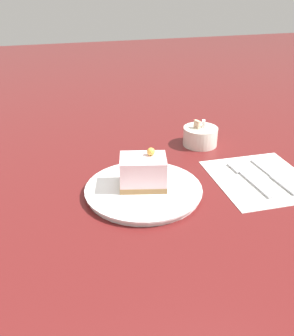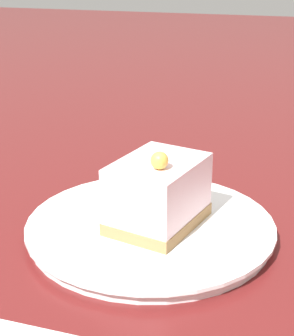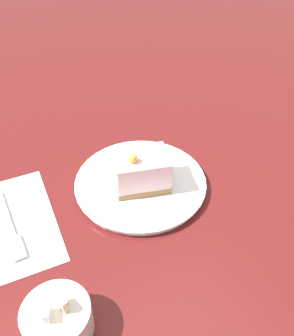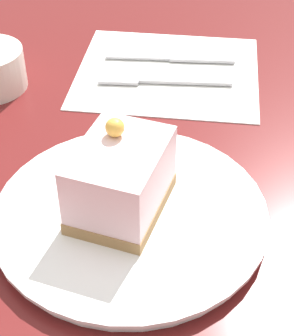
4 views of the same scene
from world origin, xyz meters
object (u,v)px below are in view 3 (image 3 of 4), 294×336
plate (140,183)px  sugar_bowl (58,320)px  fork (11,229)px  cake_slice (142,171)px

plate → sugar_bowl: size_ratio=2.69×
plate → fork: size_ratio=1.49×
plate → sugar_bowl: bearing=43.2°
plate → fork: (0.25, 0.00, -0.00)m
plate → sugar_bowl: (0.22, 0.21, 0.02)m
cake_slice → fork: cake_slice is taller
plate → fork: plate is taller
plate → cake_slice: (0.00, 0.01, 0.04)m
sugar_bowl → cake_slice: bearing=-138.0°
fork → sugar_bowl: bearing=95.8°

